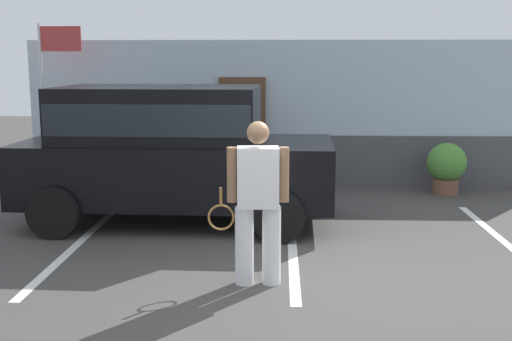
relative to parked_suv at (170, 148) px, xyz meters
The scene contains 9 objects.
ground_plane 3.38m from the parked_suv, 53.66° to the right, with size 40.00×40.00×0.00m, color #423F3D.
parking_stripe_0 1.89m from the parked_suv, 134.94° to the right, with size 0.12×4.40×0.01m, color silver.
parking_stripe_1 2.39m from the parked_suv, 30.41° to the right, with size 0.12×4.40×0.01m, color silver.
parking_stripe_2 4.95m from the parked_suv, 12.79° to the right, with size 0.12×4.40×0.01m, color silver.
house_frontage 3.62m from the parked_suv, 58.72° to the left, with size 10.27×0.40×2.80m.
parked_suv is the anchor object (origin of this frame).
tennis_player_man 2.97m from the parked_suv, 61.68° to the right, with size 0.92×0.30×1.80m.
potted_plant_by_porch 5.24m from the parked_suv, 25.49° to the left, with size 0.71×0.71×0.94m.
flag_pole 3.63m from the parked_suv, 137.73° to the left, with size 0.80×0.05×3.08m.
Camera 1 is at (-0.24, -6.68, 2.46)m, focal length 44.26 mm.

